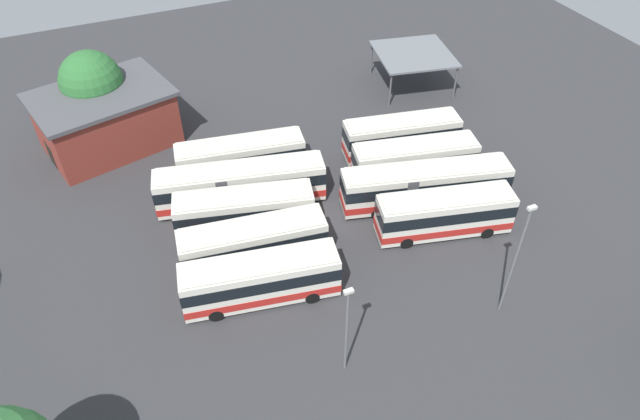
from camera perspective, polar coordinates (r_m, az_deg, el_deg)
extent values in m
plane|color=#333335|center=(46.19, 1.84, -0.63)|extent=(91.92, 91.92, 0.00)
cube|color=silver|center=(39.14, -5.92, -6.89)|extent=(10.88, 4.40, 3.19)
cube|color=beige|center=(37.91, -6.09, -5.23)|extent=(10.43, 4.13, 0.14)
cube|color=black|center=(38.76, -5.97, -6.39)|extent=(10.94, 4.45, 1.02)
cube|color=red|center=(39.81, -5.83, -7.74)|extent=(10.94, 4.45, 0.64)
cube|color=black|center=(39.32, 1.69, -4.99)|extent=(0.43, 2.07, 1.17)
cylinder|color=black|center=(41.25, -1.51, -6.21)|extent=(1.04, 0.47, 1.00)
cylinder|color=black|center=(39.75, -0.78, -8.66)|extent=(1.04, 0.47, 1.00)
cylinder|color=black|center=(40.93, -10.62, -7.69)|extent=(1.04, 0.47, 1.00)
cylinder|color=black|center=(39.41, -10.29, -10.24)|extent=(1.04, 0.47, 1.00)
cube|color=silver|center=(41.52, -6.62, -3.36)|extent=(10.72, 3.94, 3.19)
cube|color=beige|center=(40.36, -6.81, -1.70)|extent=(10.28, 3.68, 0.14)
cube|color=black|center=(41.16, -6.68, -2.86)|extent=(10.78, 3.98, 1.02)
cube|color=red|center=(42.15, -6.53, -4.21)|extent=(10.78, 3.98, 0.64)
cube|color=black|center=(41.85, 0.36, -1.39)|extent=(0.34, 2.09, 1.17)
cylinder|color=black|center=(43.71, -2.60, -2.78)|extent=(1.03, 0.43, 1.00)
cylinder|color=black|center=(42.10, -1.83, -4.95)|extent=(1.03, 0.43, 1.00)
cylinder|color=black|center=(43.20, -11.01, -4.40)|extent=(1.03, 0.43, 1.00)
cylinder|color=black|center=(41.58, -10.57, -6.66)|extent=(1.03, 0.43, 1.00)
cube|color=silver|center=(44.12, -7.49, -0.17)|extent=(10.76, 5.01, 3.19)
cube|color=beige|center=(43.03, -7.69, 1.47)|extent=(10.30, 4.71, 0.14)
cube|color=black|center=(43.78, -7.55, 0.32)|extent=(10.82, 5.06, 1.02)
cube|color=red|center=(44.71, -7.39, -1.02)|extent=(10.82, 5.06, 0.64)
cube|color=black|center=(44.00, -0.77, 1.18)|extent=(0.57, 2.05, 1.17)
cylinder|color=black|center=(46.02, -3.43, -0.04)|extent=(1.04, 0.53, 1.00)
cylinder|color=black|center=(44.30, -3.06, -2.05)|extent=(1.04, 0.53, 1.00)
cylinder|color=black|center=(46.05, -11.46, -0.94)|extent=(1.04, 0.53, 1.00)
cylinder|color=black|center=(44.34, -11.40, -2.98)|extent=(1.04, 0.53, 1.00)
cube|color=silver|center=(46.65, -7.89, 2.51)|extent=(13.73, 5.45, 3.19)
cube|color=beige|center=(45.62, -8.08, 4.12)|extent=(13.16, 5.14, 0.14)
cube|color=black|center=(46.33, -7.94, 2.99)|extent=(13.81, 5.51, 1.02)
cube|color=red|center=(47.22, -7.79, 1.67)|extent=(13.81, 5.51, 0.64)
cube|color=black|center=(46.84, 0.30, 4.11)|extent=(0.52, 2.06, 1.17)
cube|color=#47474C|center=(46.66, -9.70, 2.27)|extent=(1.45, 2.74, 3.06)
cylinder|color=black|center=(48.67, -2.96, 2.72)|extent=(1.04, 0.51, 1.00)
cylinder|color=black|center=(46.88, -2.52, 0.94)|extent=(1.04, 0.51, 1.00)
cylinder|color=black|center=(48.58, -12.76, 1.46)|extent=(1.04, 0.51, 1.00)
cylinder|color=black|center=(46.78, -12.69, -0.37)|extent=(1.04, 0.51, 1.00)
cube|color=silver|center=(49.44, -7.85, 5.09)|extent=(11.00, 4.26, 3.19)
cube|color=beige|center=(48.47, -8.03, 6.66)|extent=(10.54, 3.99, 0.14)
cube|color=black|center=(49.14, -7.91, 5.56)|extent=(11.06, 4.31, 1.02)
cube|color=red|center=(49.97, -7.76, 4.27)|extent=(11.06, 4.31, 0.64)
cube|color=black|center=(49.72, -1.76, 6.61)|extent=(0.40, 2.08, 1.17)
cylinder|color=black|center=(51.53, -4.24, 5.19)|extent=(1.04, 0.46, 1.00)
cylinder|color=black|center=(49.68, -3.72, 3.62)|extent=(1.04, 0.46, 1.00)
cylinder|color=black|center=(51.11, -11.59, 3.99)|extent=(1.04, 0.46, 1.00)
cylinder|color=black|center=(49.25, -11.32, 2.37)|extent=(1.04, 0.46, 1.00)
cube|color=silver|center=(44.59, 12.26, -0.37)|extent=(10.62, 4.94, 3.19)
cube|color=beige|center=(43.51, 12.57, 1.25)|extent=(10.17, 4.65, 0.14)
cube|color=black|center=(44.25, 12.36, 0.12)|extent=(10.68, 4.99, 1.02)
cube|color=red|center=(45.18, 12.10, -1.21)|extent=(10.68, 4.99, 0.64)
cube|color=black|center=(46.18, 18.38, 0.94)|extent=(0.56, 2.05, 1.17)
cylinder|color=black|center=(47.42, 15.18, -0.22)|extent=(1.04, 0.53, 1.00)
cylinder|color=black|center=(45.90, 16.23, -2.16)|extent=(1.04, 0.53, 1.00)
cylinder|color=black|center=(45.38, 7.75, -1.16)|extent=(1.04, 0.53, 1.00)
cylinder|color=black|center=(43.79, 8.58, -3.22)|extent=(1.04, 0.53, 1.00)
cube|color=silver|center=(46.92, 10.42, 2.43)|extent=(13.71, 5.84, 3.19)
cube|color=beige|center=(45.90, 10.67, 4.03)|extent=(13.14, 5.51, 0.14)
cube|color=black|center=(46.61, 10.49, 2.91)|extent=(13.79, 5.90, 1.02)
cube|color=red|center=(47.49, 10.29, 1.60)|extent=(13.79, 5.90, 0.64)
cube|color=black|center=(49.02, 18.04, 3.70)|extent=(0.58, 2.05, 1.17)
cube|color=#47474C|center=(46.50, 8.68, 2.26)|extent=(1.52, 2.75, 3.06)
cylinder|color=black|center=(50.02, 14.39, 2.49)|extent=(1.04, 0.54, 1.00)
cylinder|color=black|center=(48.40, 15.33, 0.74)|extent=(1.04, 0.54, 1.00)
cylinder|color=black|center=(47.60, 5.01, 1.54)|extent=(1.04, 0.54, 1.00)
cylinder|color=black|center=(45.90, 5.67, -0.34)|extent=(1.04, 0.54, 1.00)
cube|color=silver|center=(49.39, 9.37, 4.86)|extent=(10.75, 4.74, 3.19)
cube|color=beige|center=(48.43, 9.59, 6.43)|extent=(10.30, 4.45, 0.14)
cube|color=black|center=(49.09, 9.44, 5.34)|extent=(10.81, 4.78, 1.02)
cube|color=red|center=(49.93, 9.26, 4.04)|extent=(10.81, 4.78, 0.64)
cube|color=black|center=(50.93, 15.04, 6.00)|extent=(0.51, 2.06, 1.17)
cylinder|color=black|center=(52.17, 12.17, 4.77)|extent=(1.04, 0.51, 1.00)
cylinder|color=black|center=(50.49, 13.09, 3.18)|extent=(1.04, 0.51, 1.00)
cylinder|color=black|center=(50.21, 5.28, 3.99)|extent=(1.04, 0.51, 1.00)
cylinder|color=black|center=(48.46, 6.01, 2.31)|extent=(1.04, 0.51, 1.00)
cube|color=silver|center=(52.19, 8.07, 7.27)|extent=(10.58, 4.49, 3.19)
cube|color=beige|center=(51.28, 8.25, 8.80)|extent=(10.14, 4.21, 0.14)
cube|color=black|center=(51.91, 8.13, 7.73)|extent=(10.64, 4.54, 1.02)
cube|color=red|center=(52.70, 7.98, 6.47)|extent=(10.64, 4.54, 0.64)
cube|color=black|center=(53.70, 13.38, 8.36)|extent=(0.46, 2.07, 1.17)
cylinder|color=black|center=(54.93, 10.71, 7.11)|extent=(1.04, 0.49, 1.00)
cylinder|color=black|center=(53.19, 11.59, 5.68)|extent=(1.04, 0.49, 1.00)
cylinder|color=black|center=(53.00, 4.25, 6.36)|extent=(1.04, 0.49, 1.00)
cylinder|color=black|center=(51.20, 4.96, 4.86)|extent=(1.04, 0.49, 1.00)
cube|color=maroon|center=(56.13, -20.43, 8.32)|extent=(12.45, 10.18, 5.00)
cube|color=#4C4C51|center=(54.80, -21.10, 10.64)|extent=(13.20, 10.79, 0.36)
cube|color=black|center=(56.01, -25.17, 4.98)|extent=(0.48, 1.76, 2.20)
cube|color=slate|center=(62.19, 9.30, 15.05)|extent=(8.88, 8.84, 0.20)
cylinder|color=#59595B|center=(67.09, 11.02, 15.11)|extent=(0.20, 0.20, 3.55)
cylinder|color=#59595B|center=(61.56, 13.29, 12.18)|extent=(0.20, 0.20, 3.55)
cylinder|color=#59595B|center=(64.87, 5.11, 14.74)|extent=(0.20, 0.20, 3.55)
cylinder|color=#59595B|center=(59.13, 6.99, 11.72)|extent=(0.20, 0.20, 3.55)
cylinder|color=slate|center=(34.17, 2.65, -12.12)|extent=(0.16, 0.16, 7.13)
cube|color=silver|center=(31.23, 2.86, -8.07)|extent=(0.56, 0.28, 0.20)
cylinder|color=slate|center=(38.35, 18.69, -5.05)|extent=(0.16, 0.16, 9.04)
cube|color=silver|center=(35.25, 20.32, 0.20)|extent=(0.56, 0.28, 0.20)
cylinder|color=brown|center=(58.36, -20.80, 8.47)|extent=(0.44, 0.44, 3.14)
sphere|color=#2D6B33|center=(56.46, -21.76, 11.77)|extent=(5.57, 5.57, 5.57)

